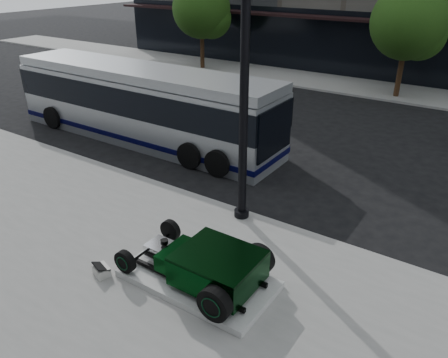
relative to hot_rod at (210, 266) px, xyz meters
The scene contains 8 objects.
ground 5.61m from the hot_rod, 107.84° to the left, with size 120.00×120.00×0.00m, color black.
sidewalk_far 19.39m from the hot_rod, 95.05° to the left, with size 70.00×4.00×0.12m, color gray.
street_trees 18.64m from the hot_rod, 91.75° to the left, with size 29.80×3.80×5.70m.
display_plinth 0.60m from the hot_rod, behind, with size 3.40×1.80×0.15m, color silver.
hot_rod is the anchor object (origin of this frame).
info_plaque 2.57m from the hot_rod, 155.57° to the right, with size 0.47×0.41×0.31m.
lamppost 4.29m from the hot_rod, 109.09° to the left, with size 0.42×0.42×7.61m.
transit_bus 9.98m from the hot_rod, 141.35° to the left, with size 12.12×2.88×2.92m.
Camera 1 is at (6.19, -11.44, 6.52)m, focal length 35.00 mm.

